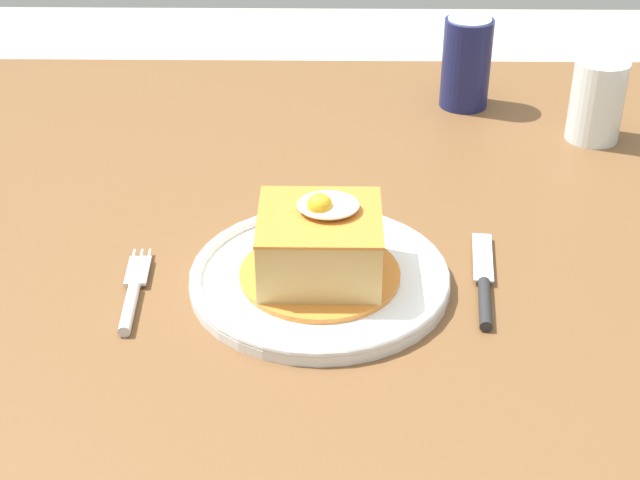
{
  "coord_description": "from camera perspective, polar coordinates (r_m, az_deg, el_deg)",
  "views": [
    {
      "loc": [
        0.05,
        -0.92,
        1.28
      ],
      "look_at": [
        0.04,
        -0.12,
        0.78
      ],
      "focal_mm": 53.25,
      "sensor_mm": 36.0,
      "label": 1
    }
  ],
  "objects": [
    {
      "name": "knife",
      "position": [
        0.94,
        9.84,
        -2.96
      ],
      "size": [
        0.03,
        0.17,
        0.01
      ],
      "color": "#262628",
      "rests_on": "dining_table"
    },
    {
      "name": "fork",
      "position": [
        0.94,
        -11.22,
        -3.31
      ],
      "size": [
        0.02,
        0.14,
        0.01
      ],
      "color": "silver",
      "rests_on": "dining_table"
    },
    {
      "name": "drinking_glass",
      "position": [
        1.27,
        16.26,
        7.75
      ],
      "size": [
        0.07,
        0.07,
        0.1
      ],
      "color": "silver",
      "rests_on": "dining_table"
    },
    {
      "name": "dining_table",
      "position": [
        1.12,
        -1.97,
        -2.97
      ],
      "size": [
        1.29,
        0.94,
        0.74
      ],
      "color": "brown",
      "rests_on": "ground_plane"
    },
    {
      "name": "sandwich_meal",
      "position": [
        0.92,
        0.0,
        -0.37
      ],
      "size": [
        0.16,
        0.16,
        0.09
      ],
      "color": "orange",
      "rests_on": "main_plate"
    },
    {
      "name": "soda_can",
      "position": [
        1.32,
        8.78,
        10.47
      ],
      "size": [
        0.07,
        0.07,
        0.12
      ],
      "color": "#191E51",
      "rests_on": "dining_table"
    },
    {
      "name": "main_plate",
      "position": [
        0.94,
        -0.02,
        -2.25
      ],
      "size": [
        0.26,
        0.26,
        0.02
      ],
      "color": "white",
      "rests_on": "dining_table"
    }
  ]
}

